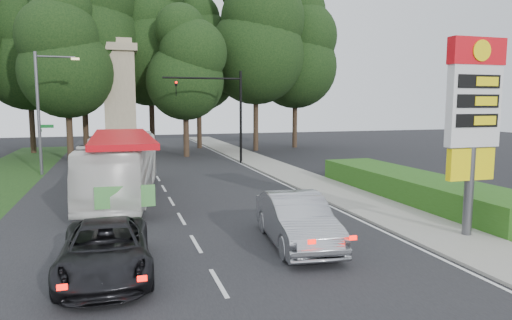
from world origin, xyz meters
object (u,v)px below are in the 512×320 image
object	(u,v)px
monument	(120,99)
transit_bus	(123,167)
streetlight_signs	(42,107)
traffic_signal_mast	(224,104)
suv_charcoal	(106,250)
gas_station_pylon	(474,110)
sedan_silver	(297,220)

from	to	relation	value
monument	transit_bus	world-z (taller)	monument
streetlight_signs	transit_bus	size ratio (longest dim) A/B	0.71
traffic_signal_mast	suv_charcoal	distance (m)	23.88
traffic_signal_mast	suv_charcoal	world-z (taller)	traffic_signal_mast
suv_charcoal	gas_station_pylon	bearing A→B (deg)	0.73
traffic_signal_mast	suv_charcoal	bearing A→B (deg)	-111.11
sedan_silver	suv_charcoal	world-z (taller)	sedan_silver
transit_bus	sedan_silver	distance (m)	11.09
transit_bus	sedan_silver	bearing A→B (deg)	-53.31
gas_station_pylon	monument	bearing A→B (deg)	111.80
monument	transit_bus	size ratio (longest dim) A/B	0.89
gas_station_pylon	streetlight_signs	world-z (taller)	streetlight_signs
traffic_signal_mast	transit_bus	xyz separation A→B (m)	(-7.85, -11.33, -3.10)
traffic_signal_mast	streetlight_signs	distance (m)	12.83
monument	streetlight_signs	bearing A→B (deg)	-121.97
gas_station_pylon	monument	xyz separation A→B (m)	(-11.20, 28.01, 0.66)
gas_station_pylon	sedan_silver	world-z (taller)	gas_station_pylon
transit_bus	suv_charcoal	bearing A→B (deg)	-85.74
traffic_signal_mast	gas_station_pylon	bearing A→B (deg)	-80.91
monument	traffic_signal_mast	bearing A→B (deg)	-38.00
sedan_silver	traffic_signal_mast	bearing A→B (deg)	89.43
monument	suv_charcoal	xyz separation A→B (m)	(-0.80, -27.97, -4.39)
streetlight_signs	transit_bus	bearing A→B (deg)	-62.69
streetlight_signs	transit_bus	distance (m)	10.90
streetlight_signs	monument	size ratio (longest dim) A/B	0.80
gas_station_pylon	sedan_silver	xyz separation A→B (m)	(-6.00, 1.00, -3.60)
gas_station_pylon	suv_charcoal	xyz separation A→B (m)	(-12.00, 0.04, -3.74)
transit_bus	suv_charcoal	world-z (taller)	transit_bus
gas_station_pylon	transit_bus	world-z (taller)	gas_station_pylon
gas_station_pylon	streetlight_signs	distance (m)	25.74
suv_charcoal	streetlight_signs	bearing A→B (deg)	102.74
gas_station_pylon	transit_bus	xyz separation A→B (m)	(-11.36, 10.67, -2.88)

